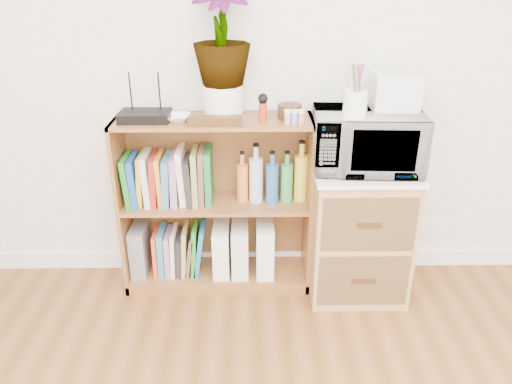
{
  "coord_description": "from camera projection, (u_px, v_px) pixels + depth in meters",
  "views": [
    {
      "loc": [
        -0.17,
        -0.29,
        1.65
      ],
      "look_at": [
        -0.14,
        1.95,
        0.62
      ],
      "focal_mm": 35.0,
      "sensor_mm": 36.0,
      "label": 1
    }
  ],
  "objects": [
    {
      "name": "skirting_board",
      "position": [
        279.0,
        258.0,
        2.97
      ],
      "size": [
        4.0,
        0.02,
        0.1
      ],
      "primitive_type": "cube",
      "color": "white",
      "rests_on": "ground"
    },
    {
      "name": "bookshelf",
      "position": [
        216.0,
        205.0,
        2.66
      ],
      "size": [
        1.0,
        0.3,
        0.95
      ],
      "primitive_type": "cube",
      "color": "brown",
      "rests_on": "ground"
    },
    {
      "name": "wicker_unit",
      "position": [
        357.0,
        232.0,
        2.65
      ],
      "size": [
        0.5,
        0.45,
        0.7
      ],
      "primitive_type": "cube",
      "color": "#9E7542",
      "rests_on": "ground"
    },
    {
      "name": "microwave",
      "position": [
        367.0,
        141.0,
        2.43
      ],
      "size": [
        0.54,
        0.38,
        0.29
      ],
      "primitive_type": "imported",
      "rotation": [
        0.0,
        0.0,
        -0.05
      ],
      "color": "silver",
      "rests_on": "wicker_unit"
    },
    {
      "name": "pen_cup",
      "position": [
        355.0,
        104.0,
        2.28
      ],
      "size": [
        0.11,
        0.11,
        0.12
      ],
      "primitive_type": "cylinder",
      "color": "white",
      "rests_on": "microwave"
    },
    {
      "name": "small_appliance",
      "position": [
        395.0,
        91.0,
        2.39
      ],
      "size": [
        0.22,
        0.18,
        0.17
      ],
      "primitive_type": "cube",
      "color": "silver",
      "rests_on": "microwave"
    },
    {
      "name": "router",
      "position": [
        145.0,
        116.0,
        2.43
      ],
      "size": [
        0.24,
        0.17,
        0.04
      ],
      "primitive_type": "cube",
      "color": "black",
      "rests_on": "bookshelf"
    },
    {
      "name": "white_bowl",
      "position": [
        177.0,
        118.0,
        2.43
      ],
      "size": [
        0.13,
        0.13,
        0.03
      ],
      "primitive_type": "imported",
      "color": "white",
      "rests_on": "bookshelf"
    },
    {
      "name": "plant_pot",
      "position": [
        223.0,
        102.0,
        2.45
      ],
      "size": [
        0.19,
        0.19,
        0.16
      ],
      "primitive_type": "cylinder",
      "color": "white",
      "rests_on": "bookshelf"
    },
    {
      "name": "potted_plant",
      "position": [
        221.0,
        32.0,
        2.31
      ],
      "size": [
        0.27,
        0.27,
        0.49
      ],
      "primitive_type": "imported",
      "color": "#427A30",
      "rests_on": "plant_pot"
    },
    {
      "name": "trinket_box",
      "position": [
        215.0,
        121.0,
        2.36
      ],
      "size": [
        0.26,
        0.06,
        0.04
      ],
      "primitive_type": "cube",
      "color": "#3D2210",
      "rests_on": "bookshelf"
    },
    {
      "name": "kokeshi_doll",
      "position": [
        263.0,
        112.0,
        2.41
      ],
      "size": [
        0.04,
        0.04,
        0.09
      ],
      "primitive_type": "cylinder",
      "color": "#A82D14",
      "rests_on": "bookshelf"
    },
    {
      "name": "wooden_bowl",
      "position": [
        290.0,
        111.0,
        2.46
      ],
      "size": [
        0.12,
        0.12,
        0.07
      ],
      "primitive_type": "cylinder",
      "color": "#37220F",
      "rests_on": "bookshelf"
    },
    {
      "name": "paint_jars",
      "position": [
        294.0,
        118.0,
        2.37
      ],
      "size": [
        0.12,
        0.04,
        0.06
      ],
      "primitive_type": "cube",
      "color": "#CB718E",
      "rests_on": "bookshelf"
    },
    {
      "name": "file_box",
      "position": [
        140.0,
        249.0,
        2.77
      ],
      "size": [
        0.08,
        0.22,
        0.28
      ],
      "primitive_type": "cube",
      "color": "slate",
      "rests_on": "bookshelf"
    },
    {
      "name": "magazine_holder_left",
      "position": [
        222.0,
        249.0,
        2.76
      ],
      "size": [
        0.09,
        0.22,
        0.28
      ],
      "primitive_type": "cube",
      "color": "white",
      "rests_on": "bookshelf"
    },
    {
      "name": "magazine_holder_mid",
      "position": [
        240.0,
        248.0,
        2.76
      ],
      "size": [
        0.09,
        0.23,
        0.28
      ],
      "primitive_type": "cube",
      "color": "silver",
      "rests_on": "bookshelf"
    },
    {
      "name": "magazine_holder_right",
      "position": [
        265.0,
        247.0,
        2.76
      ],
      "size": [
        0.09,
        0.24,
        0.3
      ],
      "primitive_type": "cube",
      "color": "white",
      "rests_on": "bookshelf"
    },
    {
      "name": "cookbooks",
      "position": [
        170.0,
        178.0,
        2.59
      ],
      "size": [
        0.45,
        0.2,
        0.29
      ],
      "color": "#207B21",
      "rests_on": "bookshelf"
    },
    {
      "name": "liquor_bottles",
      "position": [
        281.0,
        176.0,
        2.59
      ],
      "size": [
        0.46,
        0.07,
        0.32
      ],
      "color": "orange",
      "rests_on": "bookshelf"
    },
    {
      "name": "lower_books",
      "position": [
        179.0,
        250.0,
        2.77
      ],
      "size": [
        0.29,
        0.19,
        0.29
      ],
      "color": "#C64323",
      "rests_on": "bookshelf"
    }
  ]
}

